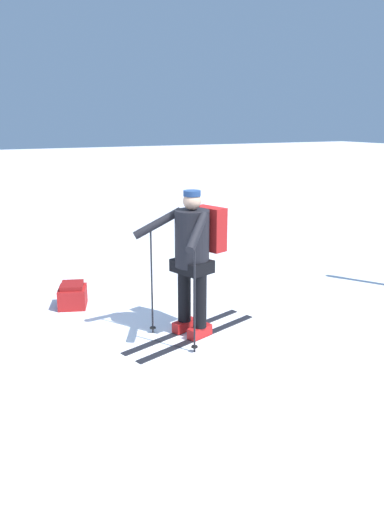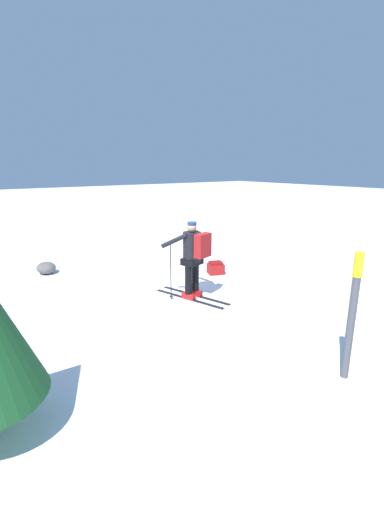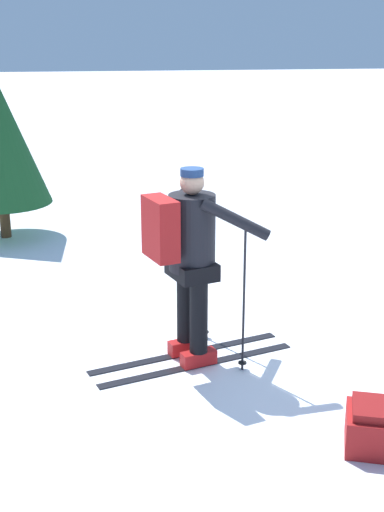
% 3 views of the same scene
% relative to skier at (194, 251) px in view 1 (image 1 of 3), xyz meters
% --- Properties ---
extents(ground_plane, '(80.00, 80.00, 0.00)m').
position_rel_skier_xyz_m(ground_plane, '(-0.42, -0.25, -0.98)').
color(ground_plane, white).
extents(skier, '(1.80, 1.02, 1.65)m').
position_rel_skier_xyz_m(skier, '(0.00, 0.00, 0.00)').
color(skier, black).
rests_on(skier, ground_plane).
extents(dropped_backpack, '(0.46, 0.49, 0.32)m').
position_rel_skier_xyz_m(dropped_backpack, '(-1.03, 1.48, -0.82)').
color(dropped_backpack, maroon).
rests_on(dropped_backpack, ground_plane).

